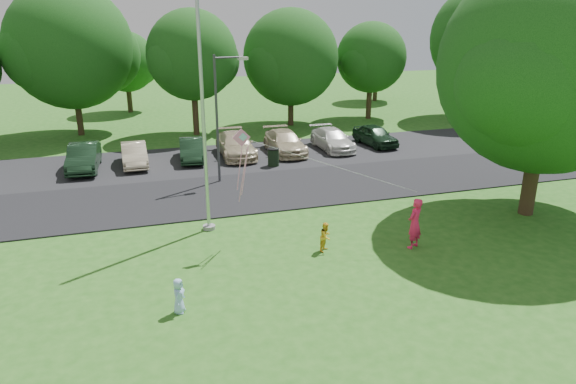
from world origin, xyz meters
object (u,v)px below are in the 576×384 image
object	(u,v)px
woman	(415,223)
street_lamp	(221,108)
kite	(246,150)
big_tree	(548,71)
flagpole	(204,127)
trash_can	(273,158)
child_yellow	(326,237)
child_blue	(179,296)

from	to	relation	value
woman	street_lamp	bearing A→B (deg)	-93.19
kite	street_lamp	bearing A→B (deg)	87.91
big_tree	flagpole	bearing A→B (deg)	169.66
flagpole	big_tree	xyz separation A→B (m)	(13.34, -2.44, 1.91)
flagpole	woman	distance (m)	8.63
street_lamp	trash_can	world-z (taller)	street_lamp
kite	trash_can	bearing A→B (deg)	71.21
child_yellow	flagpole	bearing A→B (deg)	95.71
child_yellow	child_blue	bearing A→B (deg)	162.06
street_lamp	kite	distance (m)	8.02
trash_can	child_blue	distance (m)	15.44
street_lamp	woman	bearing A→B (deg)	-73.48
flagpole	child_yellow	size ratio (longest dim) A/B	9.14
trash_can	child_yellow	size ratio (longest dim) A/B	0.98
big_tree	kite	world-z (taller)	big_tree
trash_can	big_tree	bearing A→B (deg)	-51.21
flagpole	kite	bearing A→B (deg)	-58.56
trash_can	child_yellow	distance (m)	11.33
flagpole	child_yellow	world-z (taller)	flagpole
woman	child_blue	size ratio (longest dim) A/B	1.80
street_lamp	child_blue	world-z (taller)	street_lamp
flagpole	child_yellow	distance (m)	6.15
big_tree	child_blue	size ratio (longest dim) A/B	9.95
child_yellow	big_tree	bearing A→B (deg)	-38.33
big_tree	child_blue	distance (m)	16.47
flagpole	woman	world-z (taller)	flagpole
trash_can	big_tree	distance (m)	14.49
street_lamp	kite	world-z (taller)	street_lamp
street_lamp	child_blue	distance (m)	12.92
flagpole	kite	xyz separation A→B (m)	(1.17, -1.91, -0.51)
street_lamp	woman	world-z (taller)	street_lamp
street_lamp	kite	xyz separation A→B (m)	(-0.59, -8.00, -0.20)
big_tree	kite	xyz separation A→B (m)	(-12.17, 0.53, -2.42)
woman	kite	distance (m)	6.71
big_tree	kite	size ratio (longest dim) A/B	1.70
street_lamp	child_yellow	bearing A→B (deg)	-88.73
trash_can	big_tree	xyz separation A→B (m)	(8.39, -10.44, 5.53)
flagpole	big_tree	distance (m)	13.69
child_blue	kite	world-z (taller)	kite
big_tree	woman	distance (m)	8.33
flagpole	trash_can	bearing A→B (deg)	58.24
flagpole	kite	size ratio (longest dim) A/B	1.60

